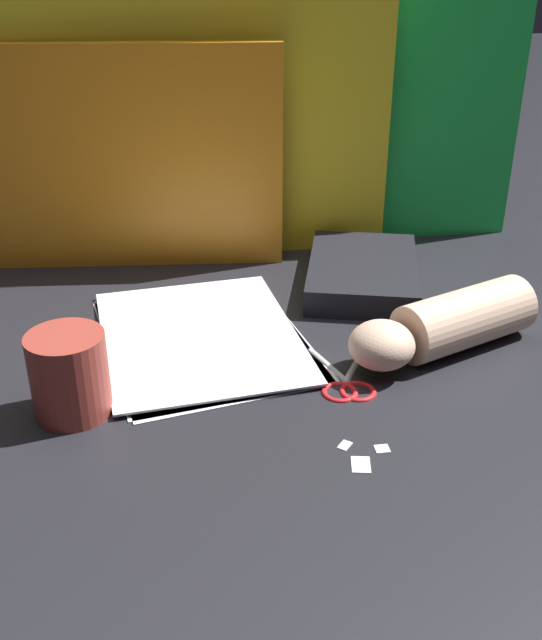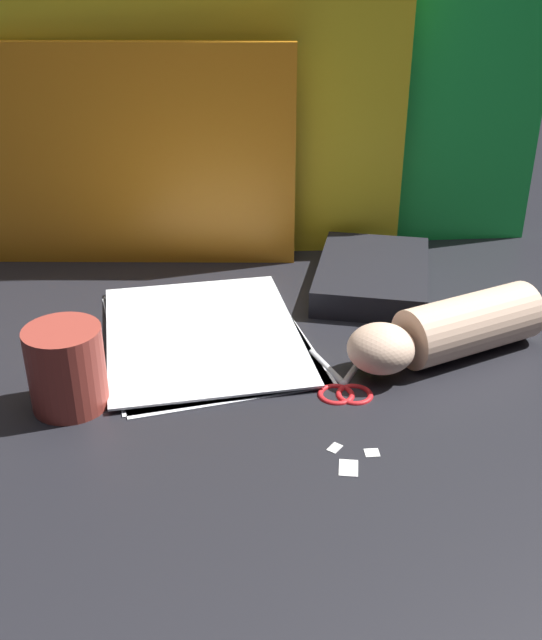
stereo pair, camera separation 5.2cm
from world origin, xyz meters
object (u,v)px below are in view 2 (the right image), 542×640
Objects in this scene: book_closed at (373,275)px; scissors at (344,382)px; hand_forearm at (447,330)px; paper_stack at (206,335)px; mug at (67,368)px.

scissors is (-0.12, -0.27, -0.02)m from book_closed.
book_closed is at bearing 66.00° from scissors.
hand_forearm is (0.03, -0.22, 0.02)m from book_closed.
mug is at bearing -142.53° from paper_stack.
paper_stack is 3.51× the size of mug.
book_closed is 0.23m from hand_forearm.
paper_stack is 0.30m from book_closed.
hand_forearm is (0.30, -0.11, 0.03)m from paper_stack.
hand_forearm reaches higher than scissors.
mug is (-0.17, -0.13, 0.05)m from paper_stack.
mug is at bearing 176.67° from scissors.
hand_forearm is at bearing 16.73° from scissors.
book_closed is at bearing 29.14° from mug.
mug is at bearing -176.93° from hand_forearm.
mug is (-0.33, 0.02, 0.05)m from scissors.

